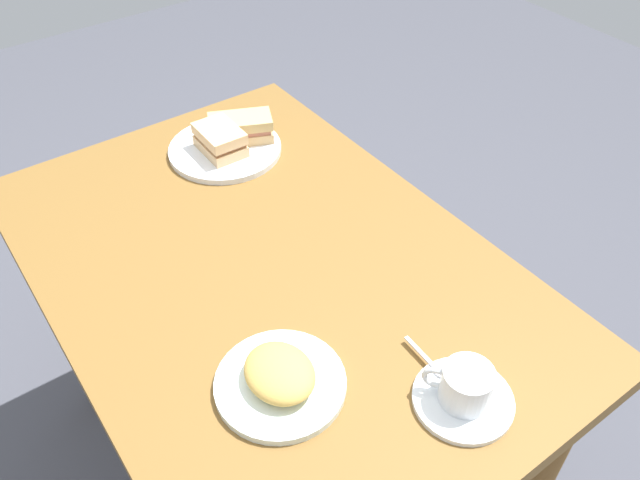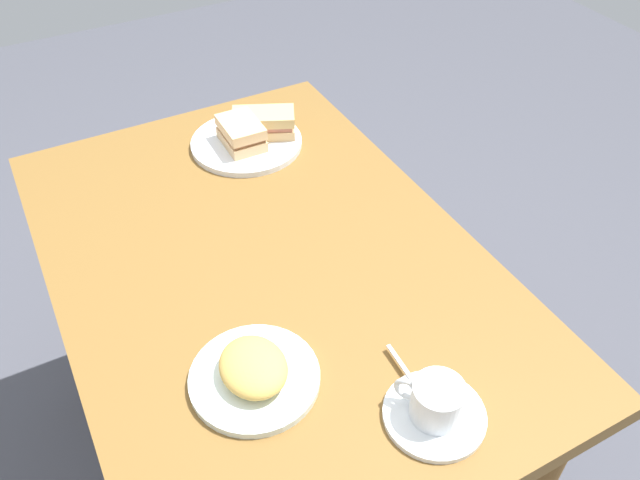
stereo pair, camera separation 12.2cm
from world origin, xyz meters
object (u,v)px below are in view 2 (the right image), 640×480
at_px(sandwich_front, 241,133).
at_px(coffee_cup, 436,400).
at_px(coffee_saucer, 434,415).
at_px(spoon, 409,375).
at_px(sandwich_back, 264,123).
at_px(side_plate, 255,378).
at_px(dining_table, 269,301).
at_px(sandwich_plate, 247,143).

bearing_deg(sandwich_front, coffee_cup, -1.83).
xyz_separation_m(coffee_saucer, spoon, (-0.07, 0.00, 0.01)).
bearing_deg(coffee_saucer, spoon, 177.34).
xyz_separation_m(sandwich_back, side_plate, (0.63, -0.30, -0.04)).
distance_m(dining_table, sandwich_plate, 0.41).
bearing_deg(sandwich_plate, coffee_cup, -2.84).
relative_size(sandwich_plate, coffee_cup, 2.67).
height_order(coffee_saucer, side_plate, side_plate).
bearing_deg(dining_table, coffee_saucer, 10.35).
relative_size(dining_table, sandwich_back, 7.09).
xyz_separation_m(coffee_cup, side_plate, (-0.19, -0.21, -0.04)).
height_order(coffee_cup, side_plate, coffee_cup).
height_order(sandwich_plate, sandwich_front, sandwich_front).
xyz_separation_m(sandwich_front, coffee_cup, (0.80, -0.03, 0.00)).
bearing_deg(spoon, sandwich_back, 173.48).
height_order(sandwich_plate, side_plate, same).
bearing_deg(spoon, sandwich_plate, 177.23).
height_order(coffee_saucer, spoon, spoon).
xyz_separation_m(dining_table, coffee_cup, (0.44, 0.08, 0.17)).
relative_size(dining_table, coffee_cup, 11.82).
relative_size(sandwich_back, side_plate, 0.78).
relative_size(dining_table, sandwich_front, 9.74).
bearing_deg(coffee_cup, sandwich_front, 178.17).
xyz_separation_m(dining_table, spoon, (0.36, 0.08, 0.14)).
bearing_deg(dining_table, sandwich_front, 163.84).
bearing_deg(sandwich_back, sandwich_front, -75.77).
height_order(sandwich_front, side_plate, sandwich_front).
bearing_deg(spoon, dining_table, -167.06).
height_order(dining_table, side_plate, side_plate).
relative_size(sandwich_front, coffee_cup, 1.21).
height_order(sandwich_front, spoon, sandwich_front).
height_order(sandwich_plate, coffee_saucer, sandwich_plate).
xyz_separation_m(spoon, side_plate, (-0.11, -0.22, -0.01)).
height_order(sandwich_back, side_plate, sandwich_back).
relative_size(sandwich_back, coffee_cup, 1.67).
bearing_deg(sandwich_plate, spoon, -2.77).
bearing_deg(spoon, side_plate, -117.68).
distance_m(sandwich_plate, sandwich_back, 0.06).
bearing_deg(sandwich_back, side_plate, -25.71).
bearing_deg(dining_table, sandwich_plate, 162.18).
height_order(dining_table, sandwich_plate, sandwich_plate).
bearing_deg(sandwich_back, dining_table, -24.07).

